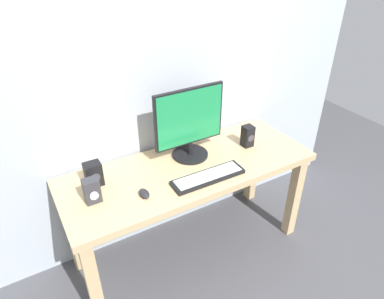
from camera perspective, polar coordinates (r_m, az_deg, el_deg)
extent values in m
plane|color=#4C4C51|center=(2.69, -0.40, -15.81)|extent=(6.00, 6.00, 0.00)
cube|color=#B2BCC6|center=(2.17, -5.37, 18.72)|extent=(3.20, 0.04, 3.00)
cube|color=tan|center=(2.21, -0.46, -3.29)|extent=(1.63, 0.61, 0.05)
cube|color=tan|center=(2.12, -15.94, -20.82)|extent=(0.07, 0.07, 0.69)
cube|color=tan|center=(2.68, 16.50, -7.53)|extent=(0.07, 0.07, 0.69)
cube|color=tan|center=(2.45, -19.23, -12.45)|extent=(0.07, 0.07, 0.69)
cube|color=tan|center=(2.95, 9.95, -2.45)|extent=(0.07, 0.07, 0.69)
cylinder|color=black|center=(2.30, -0.32, -0.79)|extent=(0.24, 0.24, 0.02)
cylinder|color=black|center=(2.27, -0.32, 0.31)|extent=(0.04, 0.04, 0.09)
cube|color=black|center=(2.17, -0.50, 5.43)|extent=(0.48, 0.02, 0.38)
cube|color=#1E8C4C|center=(2.16, -0.31, 5.29)|extent=(0.45, 0.01, 0.36)
cube|color=black|center=(2.09, 2.68, -4.57)|extent=(0.46, 0.13, 0.02)
cube|color=silver|center=(2.08, 2.69, -4.27)|extent=(0.43, 0.11, 0.00)
ellipsoid|color=#232328|center=(1.98, -7.92, -7.20)|extent=(0.05, 0.09, 0.03)
cube|color=black|center=(2.40, 9.17, 2.22)|extent=(0.07, 0.07, 0.15)
cylinder|color=#3F3F44|center=(2.38, 9.72, 1.83)|extent=(0.05, 0.00, 0.05)
cube|color=black|center=(2.09, -15.96, -3.93)|extent=(0.10, 0.08, 0.15)
cylinder|color=#3F3F44|center=(2.05, -15.63, -4.52)|extent=(0.05, 0.00, 0.05)
cube|color=#333338|center=(1.97, -16.23, -6.54)|extent=(0.09, 0.07, 0.14)
cylinder|color=silver|center=(1.94, -15.86, -7.37)|extent=(0.05, 0.01, 0.05)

